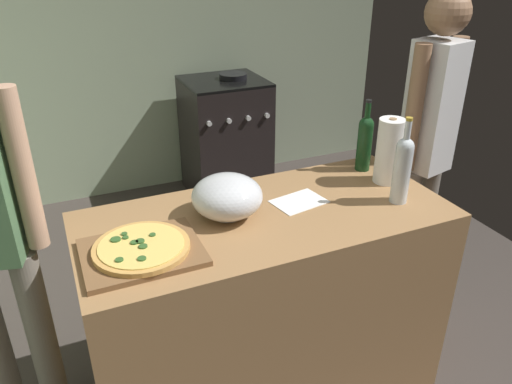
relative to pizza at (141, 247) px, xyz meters
name	(u,v)px	position (x,y,z in m)	size (l,w,h in m)	color
ground_plane	(224,286)	(0.59, 0.87, -0.96)	(4.01, 3.67, 0.02)	#3F3833
kitchen_wall_rear	(145,25)	(0.59, 2.45, 0.35)	(4.01, 0.10, 2.60)	#99A889
counter	(265,306)	(0.51, 0.09, -0.49)	(1.47, 0.66, 0.91)	#9E7247
cutting_board	(142,252)	(0.00, 0.00, -0.02)	(0.40, 0.32, 0.02)	brown
pizza	(141,247)	(0.00, 0.00, 0.00)	(0.33, 0.33, 0.03)	tan
mixing_bowl	(227,197)	(0.36, 0.14, 0.05)	(0.27, 0.27, 0.17)	#B2B2B7
paper_towel_roll	(389,151)	(1.12, 0.15, 0.11)	(0.11, 0.11, 0.29)	white
wine_bottle_amber	(402,167)	(1.05, -0.03, 0.12)	(0.07, 0.07, 0.36)	silver
wine_bottle_clear	(365,141)	(1.10, 0.30, 0.11)	(0.07, 0.07, 0.33)	#143819
recipe_sheet	(299,202)	(0.67, 0.13, -0.03)	(0.21, 0.15, 0.00)	white
stove	(225,138)	(1.06, 2.05, -0.48)	(0.60, 0.59, 0.97)	black
person_in_red	(426,144)	(1.49, 0.33, 0.02)	(0.35, 0.24, 1.69)	slate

